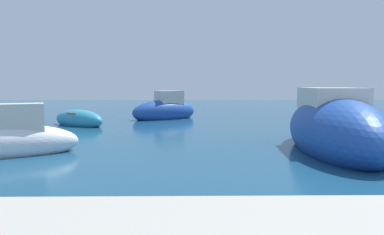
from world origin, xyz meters
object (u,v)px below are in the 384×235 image
moored_boat_0 (165,110)px  moored_boat_3 (319,114)px  moored_boat_4 (79,120)px  moored_boat_1 (335,129)px  moored_boat_2 (6,141)px

moored_boat_0 → moored_boat_3: 8.79m
moored_boat_0 → moored_boat_4: moored_boat_0 is taller
moored_boat_0 → moored_boat_3: bearing=134.1°
moored_boat_3 → moored_boat_1: bearing=-172.5°
moored_boat_1 → moored_boat_2: 9.82m
moored_boat_0 → moored_boat_2: (-3.93, -10.79, -0.09)m
moored_boat_1 → moored_boat_2: bearing=-82.4°
moored_boat_1 → moored_boat_4: bearing=-119.8°
moored_boat_0 → moored_boat_1: 11.86m
moored_boat_3 → moored_boat_0: bearing=103.1°
moored_boat_1 → moored_boat_3: bearing=166.9°
moored_boat_4 → moored_boat_2: bearing=126.5°
moored_boat_0 → moored_boat_3: (8.59, -1.87, -0.08)m
moored_boat_3 → moored_boat_2: bearing=150.8°
moored_boat_1 → moored_boat_3: size_ratio=1.10×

